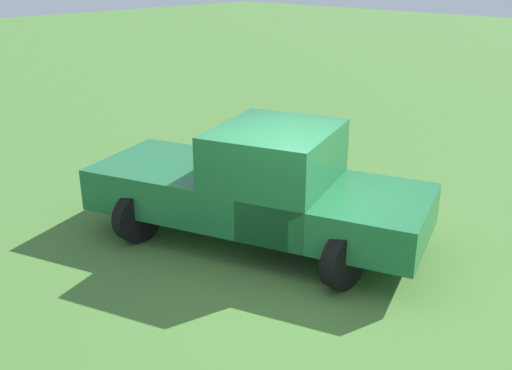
# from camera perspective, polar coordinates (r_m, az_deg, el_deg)

# --- Properties ---
(ground_plane) EXTENTS (80.00, 80.00, 0.00)m
(ground_plane) POSITION_cam_1_polar(r_m,az_deg,el_deg) (8.34, 4.06, -7.70)
(ground_plane) COLOR #477533
(pickup_truck) EXTENTS (3.35, 5.37, 1.81)m
(pickup_truck) POSITION_cam_1_polar(r_m,az_deg,el_deg) (8.58, 0.79, 0.10)
(pickup_truck) COLOR black
(pickup_truck) RESTS_ON ground_plane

